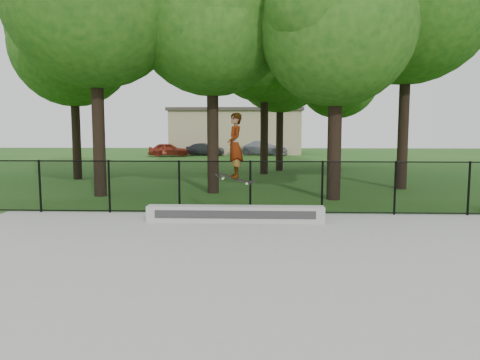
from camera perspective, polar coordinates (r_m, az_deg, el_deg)
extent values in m
plane|color=#205919|center=(7.48, 0.34, -12.82)|extent=(100.00, 100.00, 0.00)
cube|color=#A1A19C|center=(7.47, 0.34, -12.60)|extent=(14.00, 12.00, 0.06)
cube|color=#B3B3AE|center=(11.98, -0.59, -4.17)|extent=(4.52, 0.40, 0.41)
imported|color=maroon|center=(40.78, -8.70, 3.68)|extent=(3.59, 1.90, 1.17)
imported|color=black|center=(41.94, -4.30, 3.75)|extent=(3.10, 1.47, 1.09)
imported|color=#9091A4|center=(42.46, 2.77, 3.95)|extent=(4.52, 2.84, 1.32)
cube|color=black|center=(11.78, -0.62, 0.19)|extent=(0.81, 0.23, 0.29)
imported|color=#A3C2D6|center=(11.72, -0.62, 4.24)|extent=(0.53, 0.67, 1.62)
cylinder|color=black|center=(14.48, -23.20, -0.68)|extent=(0.06, 0.06, 1.50)
cylinder|color=black|center=(13.74, -15.66, -0.76)|extent=(0.06, 0.06, 1.50)
cylinder|color=black|center=(13.26, -7.41, -0.82)|extent=(0.06, 0.06, 1.50)
cylinder|color=black|center=(13.07, 1.27, -0.88)|extent=(0.06, 0.06, 1.50)
cylinder|color=black|center=(13.18, 9.99, -0.91)|extent=(0.06, 0.06, 1.50)
cylinder|color=black|center=(13.59, 18.38, -0.92)|extent=(0.06, 0.06, 1.50)
cylinder|color=black|center=(14.27, 26.12, -0.91)|extent=(0.06, 0.06, 1.50)
cylinder|color=black|center=(13.00, 1.27, 2.27)|extent=(16.00, 0.04, 0.04)
cylinder|color=black|center=(13.18, 1.26, -3.90)|extent=(16.00, 0.04, 0.04)
cube|color=black|center=(13.07, 1.27, -0.88)|extent=(16.00, 0.01, 1.50)
cylinder|color=black|center=(17.53, -16.88, 6.65)|extent=(0.44, 0.44, 5.25)
cylinder|color=black|center=(17.65, -3.33, 6.43)|extent=(0.44, 0.44, 4.95)
sphere|color=#1C4913|center=(18.12, -3.42, 19.54)|extent=(5.94, 5.94, 5.94)
cylinder|color=black|center=(16.26, 11.45, 5.21)|extent=(0.44, 0.44, 4.33)
sphere|color=#1C4913|center=(16.59, 11.74, 17.72)|extent=(5.20, 5.20, 5.20)
cylinder|color=black|center=(19.91, 19.32, 7.13)|extent=(0.44, 0.44, 5.68)
cylinder|color=black|center=(23.73, -19.36, 5.80)|extent=(0.44, 0.44, 4.73)
sphere|color=#1C4913|center=(24.04, -19.71, 15.20)|extent=(5.68, 5.68, 5.68)
cylinder|color=black|center=(25.06, 2.97, 6.68)|extent=(0.44, 0.44, 5.19)
sphere|color=#1C4913|center=(25.45, 3.03, 16.41)|extent=(6.22, 6.22, 6.22)
cylinder|color=black|center=(29.45, 11.72, 5.50)|extent=(0.44, 0.44, 4.15)
sphere|color=#1C4913|center=(29.60, 11.87, 12.18)|extent=(4.98, 4.98, 4.98)
cylinder|color=black|center=(27.01, 4.86, 5.96)|extent=(0.44, 0.44, 4.54)
sphere|color=#1C4913|center=(27.24, 4.94, 13.90)|extent=(5.45, 5.45, 5.45)
cube|color=tan|center=(45.12, -0.48, 5.80)|extent=(12.00, 6.00, 4.00)
cube|color=#3F3833|center=(45.15, -0.48, 8.53)|extent=(12.40, 6.40, 0.30)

